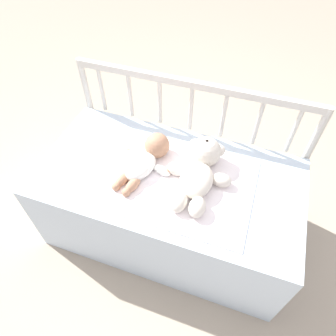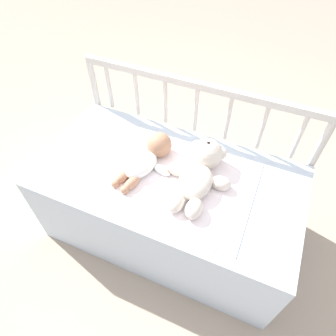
# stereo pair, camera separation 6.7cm
# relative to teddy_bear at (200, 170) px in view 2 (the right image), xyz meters

# --- Properties ---
(ground_plane) EXTENTS (12.00, 12.00, 0.00)m
(ground_plane) POSITION_rel_teddy_bear_xyz_m (-0.14, -0.04, -0.56)
(ground_plane) COLOR tan
(crib_mattress) EXTENTS (1.29, 0.67, 0.50)m
(crib_mattress) POSITION_rel_teddy_bear_xyz_m (-0.14, -0.04, -0.31)
(crib_mattress) COLOR silver
(crib_mattress) RESTS_ON ground_plane
(crib_rail) EXTENTS (1.29, 0.04, 0.81)m
(crib_rail) POSITION_rel_teddy_bear_xyz_m (-0.14, 0.32, 0.02)
(crib_rail) COLOR beige
(crib_rail) RESTS_ON ground_plane
(blanket) EXTENTS (0.77, 0.53, 0.01)m
(blanket) POSITION_rel_teddy_bear_xyz_m (-0.12, -0.06, -0.06)
(blanket) COLOR white
(blanket) RESTS_ON crib_mattress
(teddy_bear) EXTENTS (0.31, 0.42, 0.15)m
(teddy_bear) POSITION_rel_teddy_bear_xyz_m (0.00, 0.00, 0.00)
(teddy_bear) COLOR silver
(teddy_bear) RESTS_ON crib_mattress
(baby) EXTENTS (0.28, 0.37, 0.13)m
(baby) POSITION_rel_teddy_bear_xyz_m (-0.26, -0.01, -0.01)
(baby) COLOR white
(baby) RESTS_ON crib_mattress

